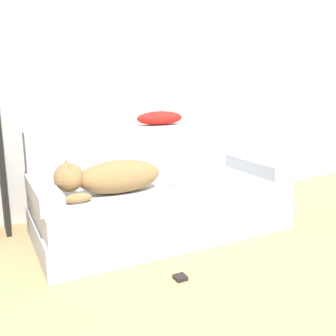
{
  "coord_description": "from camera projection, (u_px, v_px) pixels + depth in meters",
  "views": [
    {
      "loc": [
        -1.18,
        -0.65,
        1.15
      ],
      "look_at": [
        0.07,
        1.77,
        0.53
      ],
      "focal_mm": 40.0,
      "sensor_mm": 36.0,
      "label": 1
    }
  ],
  "objects": [
    {
      "name": "couch_arm_right",
      "position": [
        253.0,
        166.0,
        3.28
      ],
      "size": [
        0.15,
        0.71,
        0.12
      ],
      "color": "#B2B7BC",
      "rests_on": "couch"
    },
    {
      "name": "power_adapter",
      "position": [
        180.0,
        277.0,
        2.24
      ],
      "size": [
        0.07,
        0.07,
        0.03
      ],
      "color": "black",
      "rests_on": "ground_plane"
    },
    {
      "name": "wall_back",
      "position": [
        119.0,
        60.0,
        3.29
      ],
      "size": [
        6.93,
        0.06,
        2.7
      ],
      "color": "silver",
      "rests_on": "ground_plane"
    },
    {
      "name": "couch_backrest",
      "position": [
        143.0,
        150.0,
        3.18
      ],
      "size": [
        1.89,
        0.15,
        0.42
      ],
      "color": "#B2B7BC",
      "rests_on": "couch"
    },
    {
      "name": "dog",
      "position": [
        110.0,
        177.0,
        2.63
      ],
      "size": [
        0.76,
        0.26,
        0.27
      ],
      "color": "olive",
      "rests_on": "couch"
    },
    {
      "name": "laptop",
      "position": [
        189.0,
        183.0,
        2.9
      ],
      "size": [
        0.3,
        0.27,
        0.02
      ],
      "rotation": [
        0.0,
        0.0,
        -0.1
      ],
      "color": "silver",
      "rests_on": "couch"
    },
    {
      "name": "couch_arm_left",
      "position": [
        43.0,
        192.0,
        2.49
      ],
      "size": [
        0.15,
        0.71,
        0.12
      ],
      "color": "#B2B7BC",
      "rests_on": "couch"
    },
    {
      "name": "couch",
      "position": [
        162.0,
        208.0,
        2.95
      ],
      "size": [
        1.93,
        0.9,
        0.38
      ],
      "color": "#B2B7BC",
      "rests_on": "ground_plane"
    },
    {
      "name": "throw_pillow",
      "position": [
        160.0,
        118.0,
        3.2
      ],
      "size": [
        0.42,
        0.18,
        0.12
      ],
      "color": "red",
      "rests_on": "couch_backrest"
    }
  ]
}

